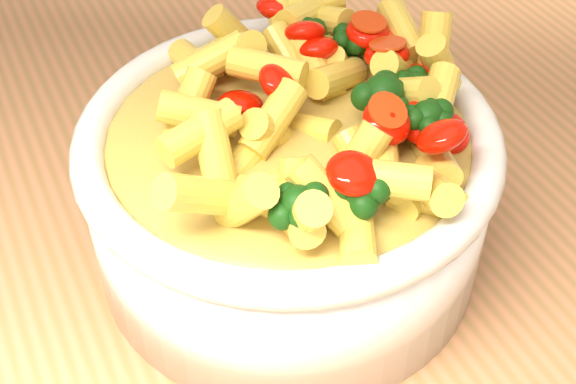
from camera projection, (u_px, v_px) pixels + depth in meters
name	position (u px, v px, depth m)	size (l,w,h in m)	color
table	(348.00, 258.00, 0.70)	(1.20, 0.80, 0.90)	#BF7B52
serving_bowl	(288.00, 190.00, 0.53)	(0.27, 0.27, 0.11)	silver
pasta_salad	(288.00, 103.00, 0.48)	(0.21, 0.21, 0.05)	#F9D54E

